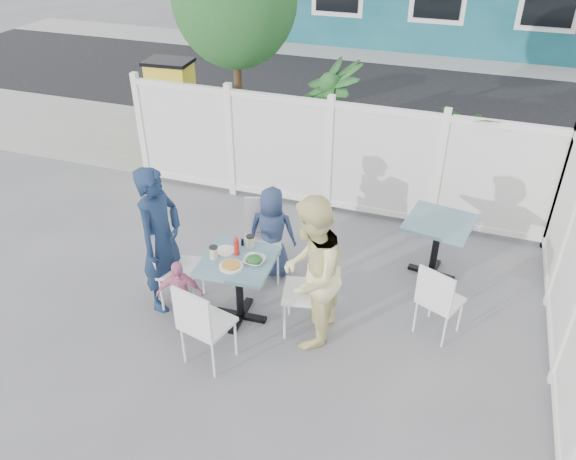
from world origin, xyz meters
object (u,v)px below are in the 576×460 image
(spare_table, at_px, (438,233))
(chair_left, at_px, (172,261))
(chair_near, at_px, (201,321))
(utility_cabinet, at_px, (173,102))
(woman, at_px, (311,274))
(toddler, at_px, (179,294))
(chair_right, at_px, (313,285))
(chair_back, at_px, (263,232))
(main_table, at_px, (238,273))
(man, at_px, (161,239))
(boy, at_px, (272,232))

(spare_table, bearing_deg, chair_left, -151.12)
(spare_table, relative_size, chair_near, 0.87)
(utility_cabinet, xyz_separation_m, chair_left, (2.27, -4.12, -0.11))
(woman, height_order, toddler, woman)
(chair_right, xyz_separation_m, chair_back, (-0.84, 0.78, -0.02))
(main_table, height_order, chair_back, chair_back)
(main_table, relative_size, chair_back, 0.81)
(man, height_order, toddler, man)
(boy, bearing_deg, utility_cabinet, -57.72)
(utility_cabinet, bearing_deg, toddler, -64.80)
(woman, distance_m, toddler, 1.41)
(boy, bearing_deg, man, 33.19)
(chair_right, relative_size, chair_near, 1.03)
(chair_back, bearing_deg, chair_near, 74.03)
(utility_cabinet, height_order, chair_right, utility_cabinet)
(chair_near, bearing_deg, woman, 52.41)
(utility_cabinet, height_order, boy, utility_cabinet)
(boy, bearing_deg, chair_left, 35.74)
(chair_back, bearing_deg, spare_table, -179.20)
(utility_cabinet, relative_size, spare_table, 1.63)
(boy, bearing_deg, woman, 117.73)
(utility_cabinet, relative_size, chair_back, 1.41)
(spare_table, height_order, boy, boy)
(chair_right, relative_size, toddler, 1.20)
(chair_left, bearing_deg, boy, 125.74)
(utility_cabinet, xyz_separation_m, boy, (3.08, -3.25, -0.11))
(main_table, xyz_separation_m, spare_table, (1.85, 1.45, -0.01))
(chair_near, xyz_separation_m, man, (-0.81, 0.73, 0.28))
(chair_right, bearing_deg, chair_near, 122.90)
(utility_cabinet, bearing_deg, man, -66.55)
(utility_cabinet, xyz_separation_m, toddler, (2.51, -4.44, -0.26))
(toddler, bearing_deg, man, 115.59)
(spare_table, height_order, chair_near, chair_near)
(chair_near, bearing_deg, utility_cabinet, 134.57)
(main_table, bearing_deg, spare_table, 38.12)
(woman, relative_size, toddler, 2.00)
(chair_back, height_order, boy, boy)
(main_table, xyz_separation_m, boy, (0.04, 0.88, -0.03))
(spare_table, height_order, chair_right, chair_right)
(spare_table, xyz_separation_m, chair_left, (-2.62, -1.45, -0.02))
(chair_right, bearing_deg, utility_cabinet, 31.28)
(chair_left, xyz_separation_m, boy, (0.82, 0.87, 0.00))
(spare_table, bearing_deg, boy, -162.38)
(main_table, height_order, chair_left, chair_left)
(main_table, xyz_separation_m, chair_back, (-0.06, 0.86, -0.04))
(chair_back, height_order, chair_near, chair_back)
(utility_cabinet, relative_size, boy, 1.19)
(chair_right, distance_m, man, 1.66)
(man, relative_size, woman, 1.02)
(chair_left, relative_size, chair_back, 1.02)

